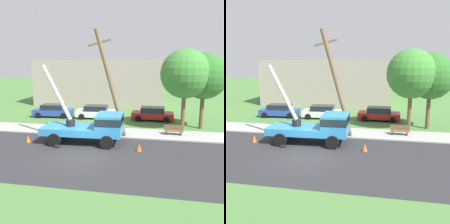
{
  "view_description": "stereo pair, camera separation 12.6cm",
  "coord_description": "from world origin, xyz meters",
  "views": [
    {
      "loc": [
        4.83,
        -15.23,
        6.31
      ],
      "look_at": [
        1.3,
        4.18,
        2.23
      ],
      "focal_mm": 40.07,
      "sensor_mm": 36.0,
      "label": 1
    },
    {
      "loc": [
        4.95,
        -15.2,
        6.31
      ],
      "look_at": [
        1.3,
        4.18,
        2.23
      ],
      "focal_mm": 40.07,
      "sensor_mm": 36.0,
      "label": 2
    }
  ],
  "objects": [
    {
      "name": "utility_truck",
      "position": [
        0.07,
        2.82,
        1.41
      ],
      "size": [
        6.84,
        3.21,
        5.98
      ],
      "color": "#2D84C6",
      "rests_on": "ground"
    },
    {
      "name": "park_bench",
      "position": [
        6.33,
        5.9,
        0.46
      ],
      "size": [
        1.6,
        0.45,
        0.9
      ],
      "color": "brown",
      "rests_on": "ground"
    },
    {
      "name": "parked_sedan_blue",
      "position": [
        -6.78,
        11.06,
        0.71
      ],
      "size": [
        4.52,
        2.23,
        1.42
      ],
      "color": "#263F99",
      "rests_on": "ground"
    },
    {
      "name": "leaning_utility_pole",
      "position": [
        1.17,
        4.35,
        4.5
      ],
      "size": [
        2.99,
        1.36,
        8.77
      ],
      "color": "brown",
      "rests_on": "ground"
    },
    {
      "name": "roadside_tree_near",
      "position": [
        7.23,
        7.95,
        5.13
      ],
      "size": [
        4.4,
        4.4,
        7.35
      ],
      "color": "brown",
      "rests_on": "ground"
    },
    {
      "name": "lowrise_building_backdrop",
      "position": [
        -3.37,
        20.14,
        3.2
      ],
      "size": [
        18.0,
        6.0,
        6.4
      ],
      "primitive_type": "cube",
      "color": "#A5998C",
      "rests_on": "ground"
    },
    {
      "name": "traffic_cone_behind",
      "position": [
        -5.01,
        2.07,
        0.28
      ],
      "size": [
        0.36,
        0.36,
        0.56
      ],
      "primitive_type": "cone",
      "color": "orange",
      "rests_on": "ground"
    },
    {
      "name": "sidewalk_strip",
      "position": [
        0.0,
        5.84,
        0.05
      ],
      "size": [
        80.0,
        2.92,
        0.1
      ],
      "primitive_type": "cube",
      "color": "#9E9E99",
      "rests_on": "ground"
    },
    {
      "name": "traffic_cone_ahead",
      "position": [
        3.72,
        1.62,
        0.28
      ],
      "size": [
        0.36,
        0.36,
        0.56
      ],
      "primitive_type": "cone",
      "color": "orange",
      "rests_on": "ground"
    },
    {
      "name": "road_asphalt",
      "position": [
        0.0,
        0.0,
        0.0
      ],
      "size": [
        80.0,
        8.75,
        0.01
      ],
      "primitive_type": "cube",
      "color": "#2B2B2D",
      "rests_on": "ground"
    },
    {
      "name": "parked_sedan_white",
      "position": [
        -1.75,
        11.19,
        0.71
      ],
      "size": [
        4.48,
        2.15,
        1.42
      ],
      "color": "silver",
      "rests_on": "ground"
    },
    {
      "name": "parked_sedan_red",
      "position": [
        4.44,
        11.31,
        0.71
      ],
      "size": [
        4.45,
        2.11,
        1.42
      ],
      "color": "#B21E1E",
      "rests_on": "ground"
    },
    {
      "name": "ground_plane",
      "position": [
        0.0,
        12.0,
        0.0
      ],
      "size": [
        120.0,
        120.0,
        0.0
      ],
      "primitive_type": "plane",
      "color": "#477538"
    },
    {
      "name": "roadside_tree_far",
      "position": [
        8.99,
        8.74,
        4.9
      ],
      "size": [
        4.2,
        4.2,
        7.02
      ],
      "color": "brown",
      "rests_on": "ground"
    }
  ]
}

